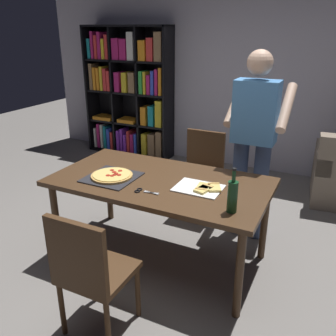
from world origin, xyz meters
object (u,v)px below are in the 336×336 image
(bookshelf, at_px, (130,92))
(wine_bottle, at_px, (232,196))
(chair_far_side, at_px, (201,168))
(pepperoni_pizza_on_tray, at_px, (112,176))
(dining_table, at_px, (160,187))
(kitchen_scissors, at_px, (143,191))
(chair_near_camera, at_px, (90,269))
(person_serving_pizza, at_px, (254,136))

(bookshelf, distance_m, wine_bottle, 3.59)
(chair_far_side, xyz_separation_m, pepperoni_pizza_on_tray, (-0.38, -1.10, 0.25))
(dining_table, height_order, chair_far_side, chair_far_side)
(bookshelf, bearing_deg, dining_table, -53.75)
(pepperoni_pizza_on_tray, bearing_deg, kitchen_scissors, -18.73)
(dining_table, bearing_deg, kitchen_scissors, -91.73)
(bookshelf, xyz_separation_m, pepperoni_pizza_on_tray, (1.36, -2.51, -0.21))
(chair_near_camera, relative_size, pepperoni_pizza_on_tray, 2.22)
(pepperoni_pizza_on_tray, bearing_deg, chair_near_camera, -65.32)
(bookshelf, height_order, pepperoni_pizza_on_tray, bookshelf)
(chair_far_side, relative_size, bookshelf, 0.46)
(dining_table, xyz_separation_m, person_serving_pizza, (0.57, 0.74, 0.32))
(chair_far_side, distance_m, bookshelf, 2.28)
(dining_table, xyz_separation_m, kitchen_scissors, (-0.01, -0.27, 0.08))
(chair_far_side, bearing_deg, person_serving_pizza, -20.98)
(chair_near_camera, relative_size, bookshelf, 0.46)
(chair_near_camera, bearing_deg, chair_far_side, 90.00)
(wine_bottle, bearing_deg, chair_near_camera, -135.18)
(chair_near_camera, xyz_separation_m, wine_bottle, (0.69, 0.68, 0.36))
(chair_near_camera, bearing_deg, person_serving_pizza, 71.32)
(pepperoni_pizza_on_tray, relative_size, kitchen_scissors, 2.09)
(dining_table, distance_m, person_serving_pizza, 0.99)
(bookshelf, distance_m, person_serving_pizza, 2.83)
(pepperoni_pizza_on_tray, bearing_deg, dining_table, 20.54)
(pepperoni_pizza_on_tray, height_order, wine_bottle, wine_bottle)
(person_serving_pizza, bearing_deg, wine_bottle, -83.59)
(chair_near_camera, distance_m, bookshelf, 3.78)
(pepperoni_pizza_on_tray, bearing_deg, person_serving_pizza, 42.80)
(chair_far_side, relative_size, kitchen_scissors, 4.64)
(chair_far_side, xyz_separation_m, wine_bottle, (0.69, -1.24, 0.36))
(dining_table, height_order, pepperoni_pizza_on_tray, pepperoni_pizza_on_tray)
(bookshelf, height_order, wine_bottle, bookshelf)
(chair_far_side, xyz_separation_m, person_serving_pizza, (0.57, -0.22, 0.49))
(dining_table, bearing_deg, pepperoni_pizza_on_tray, -159.46)
(pepperoni_pizza_on_tray, bearing_deg, bookshelf, 118.47)
(chair_far_side, relative_size, person_serving_pizza, 0.51)
(chair_near_camera, height_order, chair_far_side, same)
(chair_far_side, height_order, kitchen_scissors, chair_far_side)
(wine_bottle, distance_m, kitchen_scissors, 0.71)
(chair_far_side, bearing_deg, chair_near_camera, -90.00)
(chair_near_camera, xyz_separation_m, chair_far_side, (0.00, 1.92, 0.00))
(chair_near_camera, height_order, bookshelf, bookshelf)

